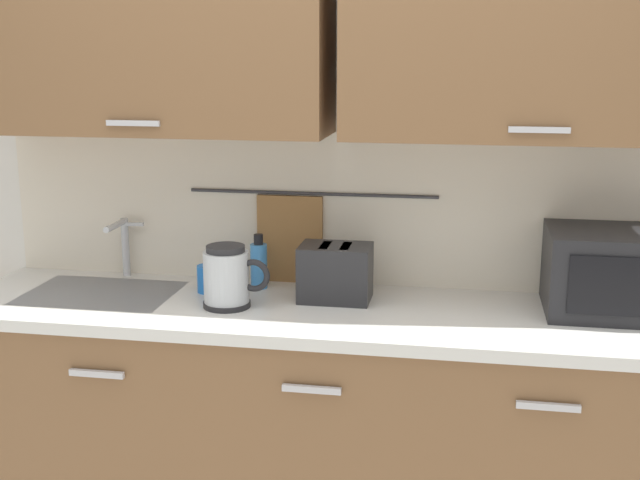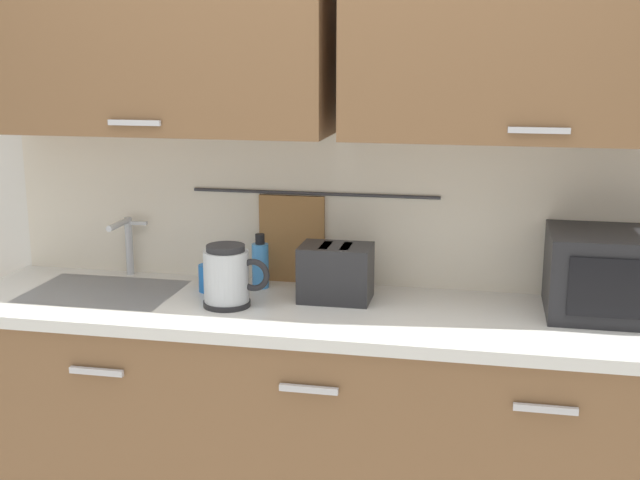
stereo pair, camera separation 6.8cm
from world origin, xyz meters
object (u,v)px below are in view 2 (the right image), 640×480
at_px(electric_kettle, 228,277).
at_px(microwave, 621,274).
at_px(dish_soap_bottle, 260,264).
at_px(toaster, 336,272).
at_px(mug_near_sink, 211,278).

bearing_deg(electric_kettle, microwave, 7.33).
bearing_deg(dish_soap_bottle, toaster, -17.71).
bearing_deg(microwave, toaster, -178.72).
bearing_deg(dish_soap_bottle, electric_kettle, -101.09).
xyz_separation_m(electric_kettle, dish_soap_bottle, (0.05, 0.23, -0.01)).
bearing_deg(electric_kettle, mug_near_sink, 126.25).
xyz_separation_m(dish_soap_bottle, mug_near_sink, (-0.16, -0.08, -0.04)).
distance_m(microwave, electric_kettle, 1.27).
height_order(electric_kettle, mug_near_sink, electric_kettle).
distance_m(mug_near_sink, toaster, 0.45).
xyz_separation_m(microwave, electric_kettle, (-1.26, -0.16, -0.03)).
bearing_deg(electric_kettle, dish_soap_bottle, 78.91).
xyz_separation_m(electric_kettle, toaster, (0.34, 0.14, -0.01)).
bearing_deg(mug_near_sink, dish_soap_bottle, 26.83).
height_order(dish_soap_bottle, mug_near_sink, dish_soap_bottle).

